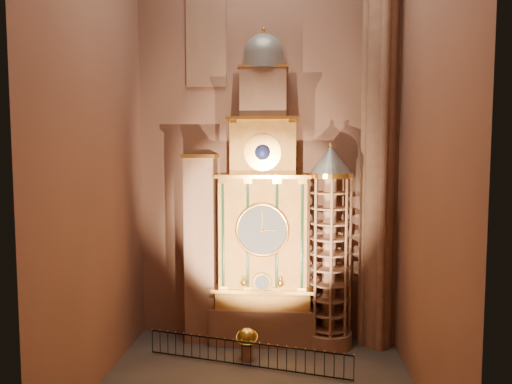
# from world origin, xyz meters

# --- Properties ---
(wall_back) EXTENTS (22.00, 0.00, 22.00)m
(wall_back) POSITION_xyz_m (0.00, 6.00, 11.00)
(wall_back) COLOR #91614E
(wall_back) RESTS_ON floor
(wall_left) EXTENTS (0.00, 22.00, 22.00)m
(wall_left) POSITION_xyz_m (-7.00, 0.00, 11.00)
(wall_left) COLOR #91614E
(wall_left) RESTS_ON floor
(wall_right) EXTENTS (0.00, 22.00, 22.00)m
(wall_right) POSITION_xyz_m (7.00, 0.00, 11.00)
(wall_right) COLOR #91614E
(wall_right) RESTS_ON floor
(astronomical_clock) EXTENTS (5.60, 2.41, 16.70)m
(astronomical_clock) POSITION_xyz_m (0.00, 4.96, 6.68)
(astronomical_clock) COLOR #8C634C
(astronomical_clock) RESTS_ON floor
(portrait_tower) EXTENTS (1.80, 1.60, 10.20)m
(portrait_tower) POSITION_xyz_m (-3.40, 4.98, 5.15)
(portrait_tower) COLOR #8C634C
(portrait_tower) RESTS_ON floor
(stair_turret) EXTENTS (2.50, 2.50, 10.80)m
(stair_turret) POSITION_xyz_m (3.50, 4.70, 5.27)
(stair_turret) COLOR #8C634C
(stair_turret) RESTS_ON floor
(gothic_pier) EXTENTS (2.04, 2.04, 22.00)m
(gothic_pier) POSITION_xyz_m (6.10, 5.00, 11.00)
(gothic_pier) COLOR #8C634C
(gothic_pier) RESTS_ON floor
(stained_glass_window) EXTENTS (2.20, 0.14, 5.20)m
(stained_glass_window) POSITION_xyz_m (-3.20, 5.92, 16.50)
(stained_glass_window) COLOR navy
(stained_glass_window) RESTS_ON wall_back
(celestial_globe) EXTENTS (1.13, 1.06, 1.60)m
(celestial_globe) POSITION_xyz_m (-0.68, 2.63, 0.96)
(celestial_globe) COLOR #8C634C
(celestial_globe) RESTS_ON floor
(iron_railing) EXTENTS (9.88, 2.32, 1.19)m
(iron_railing) POSITION_xyz_m (-0.63, 1.80, 0.65)
(iron_railing) COLOR black
(iron_railing) RESTS_ON floor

